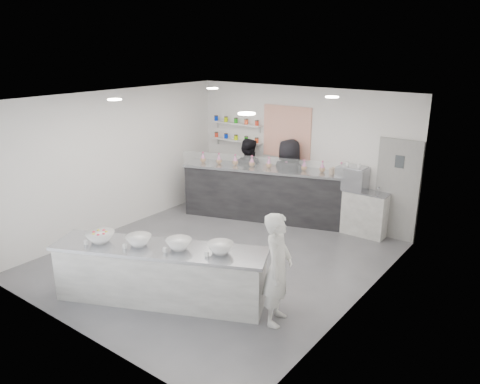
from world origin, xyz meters
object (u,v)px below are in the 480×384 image
espresso_ledge (356,211)px  staff_right (288,180)px  back_bar (268,194)px  staff_left (247,174)px  espresso_machine (352,178)px  prep_counter (160,274)px  woman_prep (278,269)px

espresso_ledge → staff_right: staff_right is taller
back_bar → staff_left: bearing=143.6°
espresso_machine → staff_right: size_ratio=0.32×
prep_counter → espresso_machine: (1.16, 4.47, 0.74)m
espresso_ledge → woman_prep: woman_prep is taller
espresso_ledge → staff_right: 1.67m
espresso_machine → staff_left: bearing=-176.2°
staff_left → espresso_ledge: bearing=169.3°
prep_counter → back_bar: back_bar is taller
espresso_ledge → staff_left: bearing=-176.4°
prep_counter → woman_prep: 1.91m
back_bar → espresso_ledge: back_bar is taller
prep_counter → staff_left: 4.55m
espresso_machine → woman_prep: bearing=-80.9°
espresso_ledge → staff_left: staff_left is taller
espresso_machine → staff_right: 1.48m
staff_right → prep_counter: bearing=92.3°
back_bar → prep_counter: bearing=-99.3°
espresso_machine → espresso_ledge: bearing=0.0°
staff_left → espresso_machine: bearing=169.5°
woman_prep → staff_left: (-3.22, 3.69, 0.04)m
staff_left → staff_right: staff_right is taller
woman_prep → staff_left: bearing=23.7°
back_bar → woman_prep: size_ratio=2.33×
prep_counter → woman_prep: woman_prep is taller
back_bar → staff_right: staff_right is taller
espresso_ledge → staff_left: (-2.75, -0.17, 0.40)m
espresso_machine → staff_left: 2.62m
prep_counter → staff_right: size_ratio=1.78×
back_bar → woman_prep: (2.44, -3.44, 0.23)m
espresso_ledge → staff_right: size_ratio=0.69×
espresso_machine → woman_prep: 3.93m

